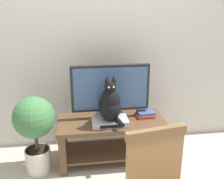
% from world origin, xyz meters
% --- Properties ---
extents(back_wall, '(7.00, 0.12, 2.80)m').
position_xyz_m(back_wall, '(0.00, 0.99, 1.40)').
color(back_wall, beige).
rests_on(back_wall, ground).
extents(tv_stand, '(1.13, 0.51, 0.47)m').
position_xyz_m(tv_stand, '(0.03, 0.49, 0.32)').
color(tv_stand, '#513823').
rests_on(tv_stand, ground).
extents(tv, '(0.82, 0.20, 0.58)m').
position_xyz_m(tv, '(0.03, 0.57, 0.78)').
color(tv, black).
rests_on(tv, tv_stand).
extents(media_box, '(0.37, 0.23, 0.06)m').
position_xyz_m(media_box, '(0.00, 0.40, 0.50)').
color(media_box, '#ADADB2').
rests_on(media_box, tv_stand).
extents(cat, '(0.23, 0.36, 0.47)m').
position_xyz_m(cat, '(0.00, 0.39, 0.70)').
color(cat, black).
rests_on(cat, media_box).
extents(book_stack, '(0.20, 0.17, 0.06)m').
position_xyz_m(book_stack, '(0.40, 0.54, 0.50)').
color(book_stack, '#B2332D').
rests_on(book_stack, tv_stand).
extents(potted_plant, '(0.41, 0.41, 0.80)m').
position_xyz_m(potted_plant, '(-0.74, 0.39, 0.50)').
color(potted_plant, beige).
rests_on(potted_plant, ground).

